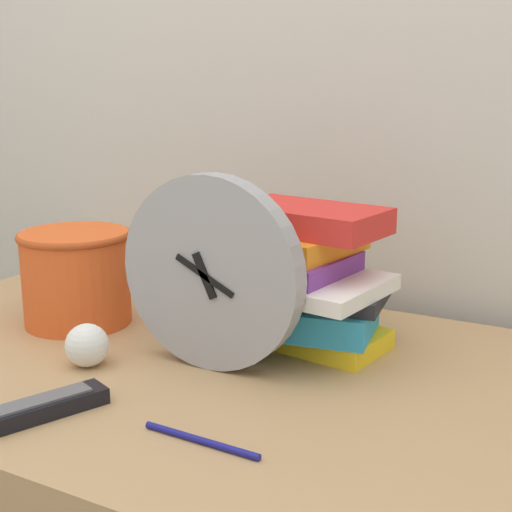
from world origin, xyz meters
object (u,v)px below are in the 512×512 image
at_px(basket, 76,274).
at_px(tv_remote, 42,407).
at_px(desk_clock, 211,273).
at_px(book_stack, 299,277).
at_px(pen, 201,440).
at_px(crumpled_paper_ball, 87,345).

height_order(basket, tv_remote, basket).
distance_m(desk_clock, tv_remote, 0.28).
height_order(desk_clock, book_stack, desk_clock).
distance_m(basket, tv_remote, 0.35).
height_order(book_stack, pen, book_stack).
relative_size(book_stack, crumpled_paper_ball, 4.29).
relative_size(crumpled_paper_ball, pen, 0.41).
relative_size(book_stack, basket, 1.44).
distance_m(book_stack, crumpled_paper_ball, 0.32).
height_order(desk_clock, crumpled_paper_ball, desk_clock).
xyz_separation_m(book_stack, crumpled_paper_ball, (-0.22, -0.21, -0.08)).
bearing_deg(tv_remote, crumpled_paper_ball, 111.69).
bearing_deg(crumpled_paper_ball, pen, -23.08).
distance_m(basket, crumpled_paper_ball, 0.20).
bearing_deg(pen, crumpled_paper_ball, 156.92).
height_order(desk_clock, basket, desk_clock).
relative_size(desk_clock, basket, 1.49).
xyz_separation_m(basket, crumpled_paper_ball, (0.14, -0.14, -0.05)).
bearing_deg(desk_clock, crumpled_paper_ball, -152.16).
bearing_deg(desk_clock, pen, -61.22).
relative_size(basket, tv_remote, 1.13).
xyz_separation_m(tv_remote, crumpled_paper_ball, (-0.06, 0.14, 0.02)).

